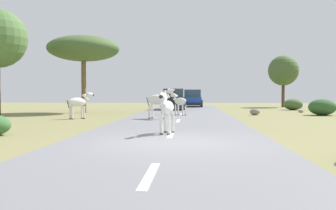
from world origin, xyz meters
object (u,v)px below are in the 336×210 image
(car_1, at_px, (193,99))
(tree_1, at_px, (283,71))
(zebra_1, at_px, (180,102))
(rock_3, at_px, (301,111))
(car_0, at_px, (173,100))
(bush_2, at_px, (298,106))
(zebra_0, at_px, (167,108))
(rock_4, at_px, (255,112))
(tree_5, at_px, (83,49))
(bush_3, at_px, (293,104))
(zebra_2, at_px, (79,102))
(bush_1, at_px, (322,107))
(zebra_3, at_px, (159,100))

(car_1, xyz_separation_m, tree_1, (9.17, 0.37, 2.85))
(zebra_1, distance_m, rock_3, 9.95)
(car_0, bearing_deg, bush_2, -164.95)
(car_1, bearing_deg, zebra_0, 89.66)
(bush_2, bearing_deg, rock_4, -118.24)
(tree_5, height_order, bush_3, tree_5)
(zebra_0, bearing_deg, rock_3, -110.86)
(car_1, xyz_separation_m, tree_5, (-7.86, -11.68, 3.74))
(car_1, relative_size, tree_1, 0.84)
(zebra_1, distance_m, bush_3, 12.83)
(tree_5, bearing_deg, zebra_0, -63.56)
(zebra_1, height_order, car_1, car_1)
(bush_3, bearing_deg, rock_4, -120.22)
(rock_3, xyz_separation_m, rock_4, (-3.92, -3.50, 0.10))
(zebra_0, relative_size, rock_3, 3.84)
(zebra_2, height_order, rock_4, zebra_2)
(car_0, height_order, tree_5, tree_5)
(tree_1, distance_m, bush_1, 14.59)
(bush_2, height_order, rock_4, bush_2)
(zebra_2, relative_size, bush_2, 1.87)
(bush_3, bearing_deg, rock_3, -97.39)
(bush_2, distance_m, rock_4, 12.00)
(zebra_3, height_order, tree_1, tree_1)
(zebra_1, bearing_deg, bush_2, 2.53)
(car_0, xyz_separation_m, car_1, (1.64, 6.84, 0.00))
(tree_5, xyz_separation_m, rock_3, (15.75, 1.35, -4.48))
(bush_1, xyz_separation_m, rock_4, (-4.23, 0.00, -0.31))
(bush_1, xyz_separation_m, bush_3, (0.22, 7.65, -0.05))
(bush_2, xyz_separation_m, rock_3, (-1.76, -7.07, -0.13))
(car_1, distance_m, bush_3, 10.46)
(zebra_1, height_order, bush_1, zebra_1)
(zebra_1, relative_size, rock_4, 2.18)
(tree_1, distance_m, bush_3, 7.34)
(zebra_2, distance_m, tree_1, 24.21)
(rock_3, height_order, rock_4, rock_4)
(zebra_0, bearing_deg, bush_1, -118.59)
(car_1, height_order, rock_4, car_1)
(zebra_1, bearing_deg, bush_3, -2.06)
(rock_4, bearing_deg, car_0, 128.74)
(car_0, bearing_deg, tree_5, 35.29)
(bush_2, bearing_deg, car_0, -162.39)
(car_0, bearing_deg, zebra_0, 89.73)
(bush_1, bearing_deg, rock_3, 95.15)
(zebra_0, height_order, tree_5, tree_5)
(zebra_2, bearing_deg, rock_4, 70.64)
(bush_2, height_order, bush_3, bush_3)
(tree_5, bearing_deg, car_0, 37.85)
(zebra_2, relative_size, bush_1, 0.87)
(bush_3, bearing_deg, tree_5, -161.36)
(zebra_3, bearing_deg, bush_3, 162.91)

